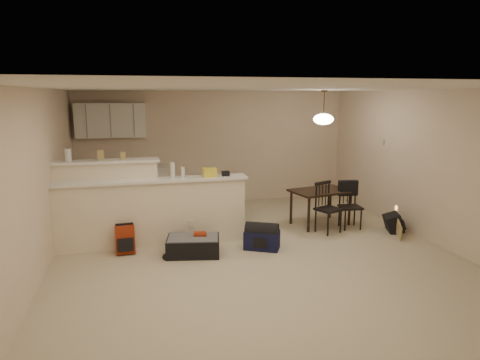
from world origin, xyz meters
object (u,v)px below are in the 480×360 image
object	(u,v)px
red_backpack	(125,239)
navy_duffel	(262,240)
dining_table	(321,194)
dining_chair_near	(329,208)
black_daypack	(393,223)
suitcase	(193,246)
pendant_lamp	(323,119)
dining_chair_far	(350,206)

from	to	relation	value
red_backpack	navy_duffel	bearing A→B (deg)	-11.87
dining_table	dining_chair_near	world-z (taller)	dining_chair_near
navy_duffel	black_daypack	bearing A→B (deg)	33.29
suitcase	red_backpack	bearing A→B (deg)	173.23
suitcase	dining_table	bearing A→B (deg)	31.93
pendant_lamp	black_daypack	bearing A→B (deg)	-33.86
dining_chair_near	dining_table	bearing A→B (deg)	61.72
dining_table	navy_duffel	world-z (taller)	dining_table
dining_table	red_backpack	bearing A→B (deg)	178.20
dining_chair_near	navy_duffel	bearing A→B (deg)	179.38
navy_duffel	suitcase	bearing A→B (deg)	-153.62
dining_chair_far	suitcase	size ratio (longest dim) A/B	1.07
dining_table	navy_duffel	distance (m)	1.81
pendant_lamp	red_backpack	world-z (taller)	pendant_lamp
dining_table	navy_duffel	size ratio (longest dim) A/B	2.21
dining_chair_near	dining_chair_far	distance (m)	0.52
dining_chair_near	navy_duffel	distance (m)	1.51
navy_duffel	dining_table	bearing A→B (deg)	62.02
suitcase	red_backpack	xyz separation A→B (m)	(-1.01, 0.31, 0.08)
dining_chair_near	black_daypack	xyz separation A→B (m)	(1.15, -0.26, -0.29)
pendant_lamp	red_backpack	xyz separation A→B (m)	(-3.54, -0.68, -1.77)
suitcase	red_backpack	size ratio (longest dim) A/B	1.82
navy_duffel	black_daypack	world-z (taller)	black_daypack
dining_chair_far	red_backpack	xyz separation A→B (m)	(-3.99, -0.34, -0.21)
pendant_lamp	suitcase	distance (m)	3.29
pendant_lamp	navy_duffel	xyz separation A→B (m)	(-1.44, -1.01, -1.84)
dining_table	dining_chair_far	distance (m)	0.58
dining_table	suitcase	xyz separation A→B (m)	(-2.53, -0.99, -0.45)
red_backpack	navy_duffel	distance (m)	2.13
dining_chair_far	red_backpack	world-z (taller)	dining_chair_far
pendant_lamp	black_daypack	xyz separation A→B (m)	(1.09, -0.73, -1.83)
suitcase	navy_duffel	size ratio (longest dim) A/B	1.46
dining_chair_near	black_daypack	world-z (taller)	dining_chair_near
pendant_lamp	navy_duffel	size ratio (longest dim) A/B	1.14
dining_table	dining_chair_near	xyz separation A→B (m)	(-0.06, -0.48, -0.14)
red_backpack	pendant_lamp	bearing A→B (deg)	7.84
dining_table	red_backpack	size ratio (longest dim) A/B	2.75
red_backpack	black_daypack	size ratio (longest dim) A/B	1.20
dining_chair_near	red_backpack	size ratio (longest dim) A/B	2.07
dining_chair_far	navy_duffel	xyz separation A→B (m)	(-1.88, -0.66, -0.28)
pendant_lamp	suitcase	bearing A→B (deg)	-158.59
navy_duffel	dining_chair_far	bearing A→B (deg)	46.49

